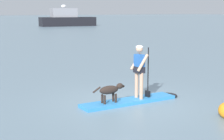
{
  "coord_description": "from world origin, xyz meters",
  "views": [
    {
      "loc": [
        -6.08,
        -8.84,
        2.86
      ],
      "look_at": [
        0.0,
        1.0,
        0.9
      ],
      "focal_mm": 56.52,
      "sensor_mm": 36.0,
      "label": 1
    }
  ],
  "objects_px": {
    "dog": "(110,90)",
    "moored_boat_far_starboard": "(67,19)",
    "paddleboard": "(135,100)",
    "person_paddler": "(140,68)"
  },
  "relations": [
    {
      "from": "paddleboard",
      "to": "person_paddler",
      "type": "relative_size",
      "value": 2.06
    },
    {
      "from": "paddleboard",
      "to": "person_paddler",
      "type": "xyz_separation_m",
      "value": [
        0.17,
        -0.0,
        1.03
      ]
    },
    {
      "from": "dog",
      "to": "moored_boat_far_starboard",
      "type": "relative_size",
      "value": 0.11
    },
    {
      "from": "dog",
      "to": "moored_boat_far_starboard",
      "type": "distance_m",
      "value": 55.95
    },
    {
      "from": "person_paddler",
      "to": "moored_boat_far_starboard",
      "type": "xyz_separation_m",
      "value": [
        20.93,
        51.46,
        0.17
      ]
    },
    {
      "from": "person_paddler",
      "to": "dog",
      "type": "height_order",
      "value": "person_paddler"
    },
    {
      "from": "person_paddler",
      "to": "moored_boat_far_starboard",
      "type": "relative_size",
      "value": 0.16
    },
    {
      "from": "paddleboard",
      "to": "person_paddler",
      "type": "height_order",
      "value": "person_paddler"
    },
    {
      "from": "paddleboard",
      "to": "moored_boat_far_starboard",
      "type": "relative_size",
      "value": 0.33
    },
    {
      "from": "paddleboard",
      "to": "moored_boat_far_starboard",
      "type": "xyz_separation_m",
      "value": [
        21.1,
        51.46,
        1.2
      ]
    }
  ]
}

